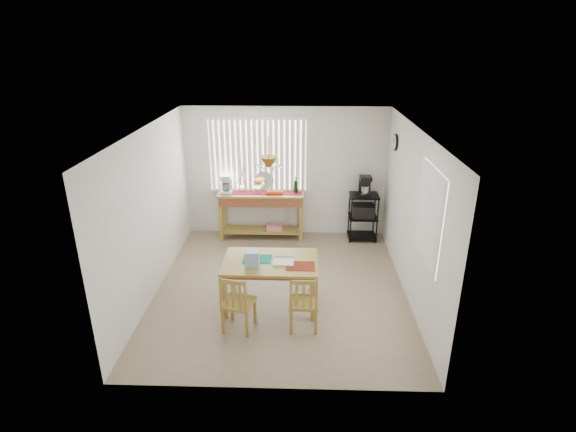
{
  "coord_description": "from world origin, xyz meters",
  "views": [
    {
      "loc": [
        0.31,
        -6.36,
        3.84
      ],
      "look_at": [
        0.1,
        0.55,
        1.05
      ],
      "focal_mm": 28.0,
      "sensor_mm": 36.0,
      "label": 1
    }
  ],
  "objects_px": {
    "wire_cart": "(363,213)",
    "cart_items": "(365,186)",
    "sideboard": "(262,204)",
    "chair_right": "(303,303)",
    "dining_table": "(270,266)",
    "chair_left": "(238,303)"
  },
  "relations": [
    {
      "from": "cart_items",
      "to": "chair_right",
      "type": "bearing_deg",
      "value": -111.12
    },
    {
      "from": "cart_items",
      "to": "chair_right",
      "type": "xyz_separation_m",
      "value": [
        -1.19,
        -3.07,
        -0.7
      ]
    },
    {
      "from": "cart_items",
      "to": "chair_right",
      "type": "distance_m",
      "value": 3.37
    },
    {
      "from": "wire_cart",
      "to": "cart_items",
      "type": "bearing_deg",
      "value": 90.0
    },
    {
      "from": "cart_items",
      "to": "chair_right",
      "type": "relative_size",
      "value": 0.45
    },
    {
      "from": "dining_table",
      "to": "chair_left",
      "type": "height_order",
      "value": "chair_left"
    },
    {
      "from": "sideboard",
      "to": "chair_right",
      "type": "relative_size",
      "value": 1.97
    },
    {
      "from": "chair_right",
      "to": "dining_table",
      "type": "bearing_deg",
      "value": 128.9
    },
    {
      "from": "dining_table",
      "to": "chair_right",
      "type": "xyz_separation_m",
      "value": [
        0.49,
        -0.61,
        -0.24
      ]
    },
    {
      "from": "sideboard",
      "to": "cart_items",
      "type": "xyz_separation_m",
      "value": [
        2.02,
        -0.01,
        0.41
      ]
    },
    {
      "from": "cart_items",
      "to": "sideboard",
      "type": "bearing_deg",
      "value": 179.8
    },
    {
      "from": "cart_items",
      "to": "chair_right",
      "type": "height_order",
      "value": "cart_items"
    },
    {
      "from": "sideboard",
      "to": "cart_items",
      "type": "distance_m",
      "value": 2.06
    },
    {
      "from": "dining_table",
      "to": "chair_right",
      "type": "relative_size",
      "value": 1.63
    },
    {
      "from": "cart_items",
      "to": "wire_cart",
      "type": "bearing_deg",
      "value": -90.0
    },
    {
      "from": "sideboard",
      "to": "dining_table",
      "type": "xyz_separation_m",
      "value": [
        0.34,
        -2.47,
        -0.05
      ]
    },
    {
      "from": "cart_items",
      "to": "chair_left",
      "type": "distance_m",
      "value": 3.82
    },
    {
      "from": "wire_cart",
      "to": "cart_items",
      "type": "distance_m",
      "value": 0.55
    },
    {
      "from": "wire_cart",
      "to": "dining_table",
      "type": "bearing_deg",
      "value": -124.42
    },
    {
      "from": "wire_cart",
      "to": "cart_items",
      "type": "height_order",
      "value": "cart_items"
    },
    {
      "from": "cart_items",
      "to": "chair_left",
      "type": "bearing_deg",
      "value": -123.81
    },
    {
      "from": "cart_items",
      "to": "dining_table",
      "type": "xyz_separation_m",
      "value": [
        -1.68,
        -2.46,
        -0.46
      ]
    }
  ]
}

